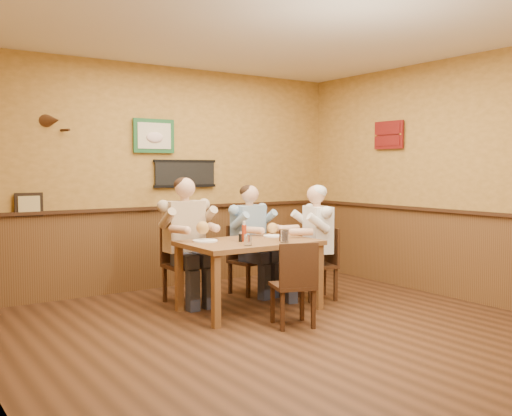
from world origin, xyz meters
The scene contains 17 objects.
room centered at (0.13, 0.17, 1.69)m, with size 5.02×5.03×2.81m.
dining_table centered at (0.18, 0.88, 0.66)m, with size 1.40×0.90×0.75m.
chair_back_left centered at (-0.25, 1.57, 0.45)m, with size 0.41×0.41×0.89m, color #3B2212, non-canonical shape.
chair_back_right centered at (0.61, 1.56, 0.41)m, with size 0.38×0.38×0.83m, color #3B2212, non-canonical shape.
chair_right_end centered at (1.12, 0.87, 0.42)m, with size 0.38×0.38×0.83m, color #3B2212, non-canonical shape.
chair_near_side centered at (0.19, 0.15, 0.41)m, with size 0.38×0.38×0.83m, color #3B2212, non-canonical shape.
diner_tan_shirt centered at (-0.25, 1.57, 0.64)m, with size 0.59×0.59×1.27m, color #CEB28E, non-canonical shape.
diner_blue_polo centered at (0.61, 1.56, 0.59)m, with size 0.55×0.55×1.18m, color #7D9DBB, non-canonical shape.
diner_white_elder centered at (1.12, 0.87, 0.60)m, with size 0.55×0.55×1.19m, color white, non-canonical shape.
water_glass_left centered at (-0.05, 0.57, 0.81)m, with size 0.08×0.08×0.12m, color silver.
water_glass_mid centered at (0.39, 0.55, 0.82)m, with size 0.09×0.09×0.13m, color white.
cola_tumbler centered at (0.47, 0.67, 0.81)m, with size 0.09×0.09×0.12m, color black.
hot_sauce_bottle centered at (0.10, 0.86, 0.85)m, with size 0.05×0.05×0.20m, color #B13112.
salt_shaker centered at (0.10, 0.93, 0.80)m, with size 0.04×0.04×0.09m, color silver.
pepper_shaker centered at (0.04, 0.86, 0.79)m, with size 0.03×0.03×0.08m, color black.
plate_far_left centered at (-0.25, 1.09, 0.76)m, with size 0.26×0.26×0.02m, color white.
plate_far_right centered at (0.60, 1.04, 0.76)m, with size 0.23×0.23×0.02m, color white.
Camera 1 is at (-3.14, -4.14, 1.52)m, focal length 40.00 mm.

